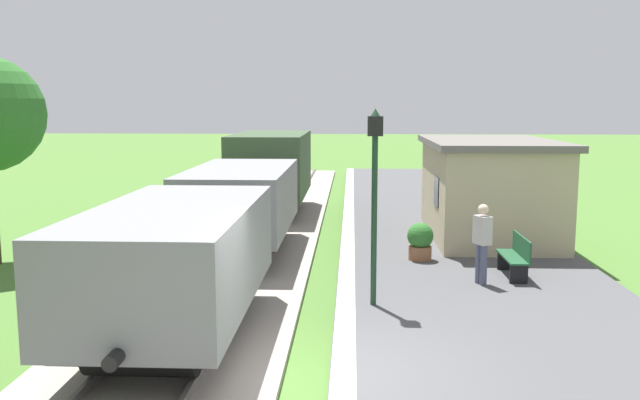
% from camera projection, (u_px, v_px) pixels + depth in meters
% --- Properties ---
extents(ground_plane, '(160.00, 160.00, 0.00)m').
position_uv_depth(ground_plane, '(316.00, 388.00, 9.56)').
color(ground_plane, '#47702D').
extents(platform_slab, '(6.00, 60.00, 0.25)m').
position_uv_depth(platform_slab, '(542.00, 384.00, 9.39)').
color(platform_slab, '#4C4C4F').
rests_on(platform_slab, ground).
extents(platform_edge_stripe, '(0.36, 60.00, 0.01)m').
position_uv_depth(platform_edge_stripe, '(343.00, 372.00, 9.50)').
color(platform_edge_stripe, silver).
rests_on(platform_edge_stripe, platform_slab).
extents(track_ballast, '(3.80, 60.00, 0.12)m').
position_uv_depth(track_ballast, '(150.00, 381.00, 9.66)').
color(track_ballast, '#9E9389').
rests_on(track_ballast, ground).
extents(rail_near, '(0.07, 60.00, 0.14)m').
position_uv_depth(rail_near, '(199.00, 373.00, 9.61)').
color(rail_near, slate).
rests_on(rail_near, track_ballast).
extents(rail_far, '(0.07, 60.00, 0.14)m').
position_uv_depth(rail_far, '(101.00, 371.00, 9.68)').
color(rail_far, slate).
rests_on(rail_far, track_ballast).
extents(freight_train, '(2.50, 19.40, 2.72)m').
position_uv_depth(freight_train, '(245.00, 198.00, 18.07)').
color(freight_train, gray).
rests_on(freight_train, rail_near).
extents(station_hut, '(3.50, 5.80, 2.78)m').
position_uv_depth(station_hut, '(488.00, 188.00, 19.04)').
color(station_hut, tan).
rests_on(station_hut, platform_slab).
extents(bench_near_hut, '(0.42, 1.50, 0.91)m').
position_uv_depth(bench_near_hut, '(516.00, 256.00, 14.69)').
color(bench_near_hut, '#1E4C2D').
rests_on(bench_near_hut, platform_slab).
extents(bench_down_platform, '(0.42, 1.50, 0.91)m').
position_uv_depth(bench_down_platform, '(453.00, 197.00, 23.91)').
color(bench_down_platform, '#1E4C2D').
rests_on(bench_down_platform, platform_slab).
extents(person_waiting, '(0.37, 0.44, 1.71)m').
position_uv_depth(person_waiting, '(482.00, 241.00, 14.02)').
color(person_waiting, '#474C66').
rests_on(person_waiting, platform_slab).
extents(potted_planter, '(0.64, 0.64, 0.92)m').
position_uv_depth(potted_planter, '(420.00, 241.00, 16.27)').
color(potted_planter, brown).
rests_on(potted_planter, platform_slab).
extents(lamp_post_near, '(0.28, 0.28, 3.70)m').
position_uv_depth(lamp_post_near, '(375.00, 171.00, 12.32)').
color(lamp_post_near, '#193823').
rests_on(lamp_post_near, platform_slab).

